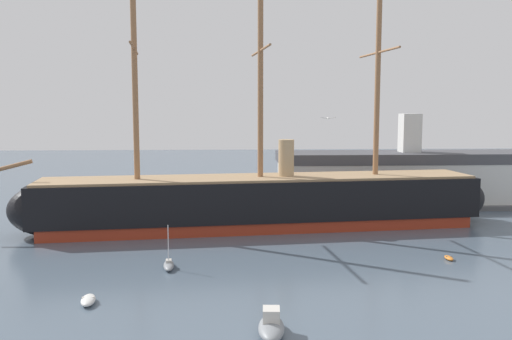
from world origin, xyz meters
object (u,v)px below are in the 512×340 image
(dockside_warehouse_right, at_px, (405,179))
(seagull_in_flight, at_px, (328,118))
(motorboat_near_centre, at_px, (271,326))
(dinghy_alongside_stern, at_px, (449,258))
(tall_ship, at_px, (260,201))
(dinghy_mid_left, at_px, (88,300))
(sailboat_alongside_bow, at_px, (169,265))
(sailboat_far_left, at_px, (56,228))

(dockside_warehouse_right, xyz_separation_m, seagull_in_flight, (-23.37, -51.69, 11.61))
(motorboat_near_centre, bearing_deg, dinghy_alongside_stern, 41.61)
(tall_ship, bearing_deg, dinghy_alongside_stern, -40.60)
(dinghy_alongside_stern, bearing_deg, tall_ship, 139.40)
(tall_ship, relative_size, seagull_in_flight, 59.95)
(dinghy_mid_left, distance_m, seagull_in_flight, 26.17)
(sailboat_alongside_bow, bearing_deg, seagull_in_flight, -48.68)
(dinghy_alongside_stern, height_order, sailboat_far_left, sailboat_far_left)
(dinghy_mid_left, bearing_deg, sailboat_alongside_bow, 59.80)
(tall_ship, xyz_separation_m, sailboat_alongside_bow, (-10.99, -19.10, -3.50))
(tall_ship, xyz_separation_m, seagull_in_flight, (2.98, -34.99, 12.44))
(sailboat_alongside_bow, height_order, sailboat_far_left, sailboat_far_left)
(sailboat_alongside_bow, xyz_separation_m, dinghy_alongside_stern, (31.30, 1.69, -0.19))
(sailboat_alongside_bow, bearing_deg, tall_ship, 60.09)
(motorboat_near_centre, height_order, seagull_in_flight, seagull_in_flight)
(tall_ship, relative_size, dockside_warehouse_right, 1.55)
(seagull_in_flight, bearing_deg, tall_ship, 94.87)
(seagull_in_flight, bearing_deg, motorboat_near_centre, -158.71)
(dinghy_alongside_stern, bearing_deg, seagull_in_flight, -134.58)
(motorboat_near_centre, relative_size, seagull_in_flight, 3.93)
(dinghy_alongside_stern, xyz_separation_m, seagull_in_flight, (-17.33, -17.58, 16.13))
(dockside_warehouse_right, relative_size, seagull_in_flight, 38.65)
(dinghy_mid_left, bearing_deg, dockside_warehouse_right, 46.74)
(dockside_warehouse_right, height_order, seagull_in_flight, seagull_in_flight)
(dinghy_alongside_stern, distance_m, seagull_in_flight, 29.49)
(dinghy_mid_left, bearing_deg, sailboat_far_left, 111.86)
(sailboat_far_left, bearing_deg, seagull_in_flight, -47.68)
(sailboat_far_left, xyz_separation_m, seagull_in_flight, (31.51, -34.60, 15.88))
(sailboat_alongside_bow, height_order, dinghy_alongside_stern, sailboat_alongside_bow)
(tall_ship, xyz_separation_m, motorboat_near_centre, (-1.41, -36.70, -3.20))
(dinghy_mid_left, distance_m, dinghy_alongside_stern, 39.09)
(tall_ship, distance_m, sailboat_alongside_bow, 22.31)
(sailboat_far_left, distance_m, seagull_in_flight, 49.42)
(dinghy_alongside_stern, bearing_deg, dockside_warehouse_right, 79.95)
(sailboat_far_left, relative_size, seagull_in_flight, 4.48)
(sailboat_far_left, bearing_deg, sailboat_alongside_bow, -46.85)
(tall_ship, bearing_deg, dockside_warehouse_right, 32.35)
(dinghy_alongside_stern, distance_m, sailboat_far_left, 51.72)
(dinghy_alongside_stern, relative_size, dockside_warehouse_right, 0.04)
(sailboat_far_left, bearing_deg, dinghy_alongside_stern, -19.21)
(dinghy_alongside_stern, relative_size, seagull_in_flight, 1.45)
(tall_ship, relative_size, motorboat_near_centre, 15.25)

